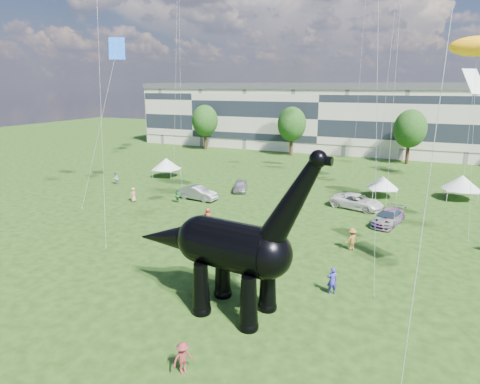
% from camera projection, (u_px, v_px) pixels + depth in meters
% --- Properties ---
extents(ground, '(220.00, 220.00, 0.00)m').
position_uv_depth(ground, '(224.00, 313.00, 22.99)').
color(ground, '#16330C').
rests_on(ground, ground).
extents(terrace_row, '(78.00, 11.00, 12.00)m').
position_uv_depth(terrace_row, '(324.00, 120.00, 79.38)').
color(terrace_row, beige).
rests_on(terrace_row, ground).
extents(tree_far_left, '(5.20, 5.20, 9.44)m').
position_uv_depth(tree_far_left, '(205.00, 118.00, 79.91)').
color(tree_far_left, '#382314').
rests_on(tree_far_left, ground).
extents(tree_mid_left, '(5.20, 5.20, 9.44)m').
position_uv_depth(tree_mid_left, '(292.00, 121.00, 72.90)').
color(tree_mid_left, '#382314').
rests_on(tree_mid_left, ground).
extents(tree_mid_right, '(5.20, 5.20, 9.44)m').
position_uv_depth(tree_mid_right, '(410.00, 126.00, 65.12)').
color(tree_mid_right, '#382314').
rests_on(tree_mid_right, ground).
extents(dinosaur_sculpture, '(12.50, 3.79, 10.17)m').
position_uv_depth(dinosaur_sculpture, '(226.00, 247.00, 22.55)').
color(dinosaur_sculpture, black).
rests_on(dinosaur_sculpture, ground).
extents(car_silver, '(2.86, 4.37, 1.38)m').
position_uv_depth(car_silver, '(240.00, 185.00, 49.46)').
color(car_silver, '#BABABF').
rests_on(car_silver, ground).
extents(car_grey, '(4.80, 2.09, 1.54)m').
position_uv_depth(car_grey, '(198.00, 193.00, 45.70)').
color(car_grey, gray).
rests_on(car_grey, ground).
extents(car_white, '(5.97, 3.85, 1.53)m').
position_uv_depth(car_white, '(357.00, 202.00, 42.38)').
color(car_white, silver).
rests_on(car_white, ground).
extents(car_dark, '(3.17, 5.25, 1.42)m').
position_uv_depth(car_dark, '(388.00, 217.00, 37.50)').
color(car_dark, '#595960').
rests_on(car_dark, ground).
extents(gazebo_near, '(4.41, 4.41, 2.46)m').
position_uv_depth(gazebo_near, '(383.00, 183.00, 46.55)').
color(gazebo_near, white).
rests_on(gazebo_near, ground).
extents(gazebo_far, '(4.35, 4.35, 2.85)m').
position_uv_depth(gazebo_far, '(462.00, 183.00, 45.36)').
color(gazebo_far, silver).
rests_on(gazebo_far, ground).
extents(gazebo_left, '(4.18, 4.18, 2.71)m').
position_uv_depth(gazebo_left, '(166.00, 164.00, 56.71)').
color(gazebo_left, silver).
rests_on(gazebo_left, ground).
extents(visitors, '(52.76, 39.15, 1.85)m').
position_uv_depth(visitors, '(277.00, 215.00, 37.65)').
color(visitors, tan).
rests_on(visitors, ground).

